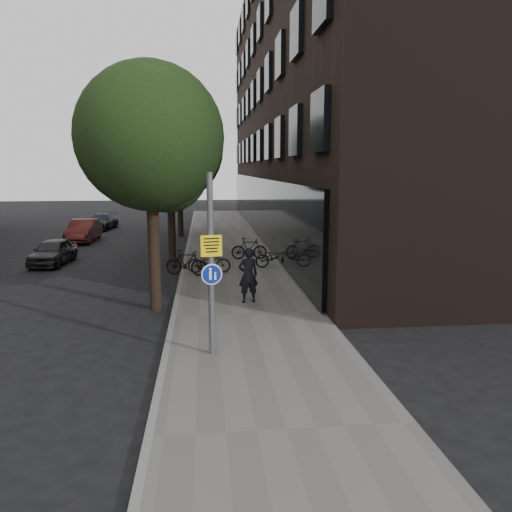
{
  "coord_description": "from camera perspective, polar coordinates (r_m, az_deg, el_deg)",
  "views": [
    {
      "loc": [
        -1.04,
        -10.89,
        4.38
      ],
      "look_at": [
        0.36,
        2.56,
        2.0
      ],
      "focal_mm": 35.0,
      "sensor_mm": 36.0,
      "label": 1
    }
  ],
  "objects": [
    {
      "name": "parked_bike_facade_near",
      "position": [
        21.76,
        2.19,
        -0.07
      ],
      "size": [
        1.84,
        0.89,
        0.93
      ],
      "primitive_type": "imported",
      "rotation": [
        0.0,
        0.0,
        1.73
      ],
      "color": "black",
      "rests_on": "sidewalk"
    },
    {
      "name": "signpost",
      "position": [
        11.32,
        -5.18,
        -1.0
      ],
      "size": [
        0.48,
        0.14,
        4.18
      ],
      "rotation": [
        0.0,
        0.0,
        0.2
      ],
      "color": "#595B5E",
      "rests_on": "sidewalk"
    },
    {
      "name": "ground",
      "position": [
        11.78,
        -0.45,
        -11.85
      ],
      "size": [
        120.0,
        120.0,
        0.0
      ],
      "primitive_type": "plane",
      "color": "black",
      "rests_on": "ground"
    },
    {
      "name": "parked_car_near",
      "position": [
        24.78,
        -22.2,
        0.45
      ],
      "size": [
        1.64,
        3.58,
        1.19
      ],
      "primitive_type": "imported",
      "rotation": [
        0.0,
        0.0,
        -0.07
      ],
      "color": "#232326",
      "rests_on": "ground"
    },
    {
      "name": "building_right_dark_brick",
      "position": [
        34.55,
        10.65,
        17.5
      ],
      "size": [
        12.0,
        40.0,
        18.0
      ],
      "primitive_type": "cube",
      "color": "black",
      "rests_on": "ground"
    },
    {
      "name": "pedestrian",
      "position": [
        15.95,
        -0.9,
        -2.21
      ],
      "size": [
        0.72,
        0.55,
        1.78
      ],
      "primitive_type": "imported",
      "rotation": [
        0.0,
        0.0,
        3.34
      ],
      "color": "black",
      "rests_on": "sidewalk"
    },
    {
      "name": "parked_bike_curb_near",
      "position": [
        20.66,
        -5.37,
        -0.66
      ],
      "size": [
        1.76,
        0.64,
        0.92
      ],
      "primitive_type": "imported",
      "rotation": [
        0.0,
        0.0,
        1.55
      ],
      "color": "black",
      "rests_on": "sidewalk"
    },
    {
      "name": "street_tree_mid",
      "position": [
        24.09,
        -9.67,
        11.59
      ],
      "size": [
        5.0,
        5.0,
        7.8
      ],
      "color": "black",
      "rests_on": "ground"
    },
    {
      "name": "curb_edge",
      "position": [
        21.35,
        -8.39,
        -1.79
      ],
      "size": [
        0.15,
        60.0,
        0.13
      ],
      "primitive_type": "cube",
      "color": "slate",
      "rests_on": "ground"
    },
    {
      "name": "parked_bike_curb_far",
      "position": [
        20.23,
        -7.98,
        -0.76
      ],
      "size": [
        1.81,
        1.05,
        1.05
      ],
      "primitive_type": "imported",
      "rotation": [
        0.0,
        0.0,
        1.23
      ],
      "color": "black",
      "rests_on": "sidewalk"
    },
    {
      "name": "sidewalk",
      "position": [
        21.37,
        -2.35,
        -1.69
      ],
      "size": [
        4.5,
        60.0,
        0.12
      ],
      "primitive_type": "cube",
      "color": "#5F5C58",
      "rests_on": "ground"
    },
    {
      "name": "street_tree_near",
      "position": [
        15.62,
        -11.67,
        12.45
      ],
      "size": [
        4.4,
        4.4,
        7.5
      ],
      "color": "black",
      "rests_on": "ground"
    },
    {
      "name": "parked_bike_facade_far",
      "position": [
        23.63,
        -0.8,
        0.85
      ],
      "size": [
        1.72,
        0.58,
        1.02
      ],
      "primitive_type": "imported",
      "rotation": [
        0.0,
        0.0,
        1.51
      ],
      "color": "black",
      "rests_on": "sidewalk"
    },
    {
      "name": "parked_car_mid",
      "position": [
        31.93,
        -19.11,
        2.75
      ],
      "size": [
        1.45,
        4.06,
        1.33
      ],
      "primitive_type": "imported",
      "rotation": [
        0.0,
        0.0,
        -0.01
      ],
      "color": "#4C1915",
      "rests_on": "ground"
    },
    {
      "name": "parked_car_far",
      "position": [
        38.0,
        -17.23,
        3.79
      ],
      "size": [
        2.08,
        4.11,
        1.14
      ],
      "primitive_type": "imported",
      "rotation": [
        0.0,
        0.0,
        -0.12
      ],
      "color": "black",
      "rests_on": "ground"
    },
    {
      "name": "street_tree_far",
      "position": [
        33.07,
        -8.67,
        11.14
      ],
      "size": [
        5.0,
        5.0,
        7.8
      ],
      "color": "black",
      "rests_on": "ground"
    }
  ]
}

